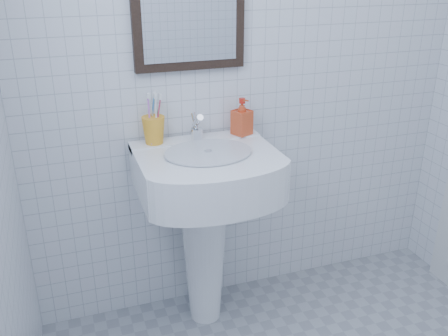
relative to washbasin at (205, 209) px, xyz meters
name	(u,v)px	position (x,y,z in m)	size (l,w,h in m)	color
wall_back	(251,62)	(0.30, 0.21, 0.62)	(2.20, 0.02, 2.50)	silver
washbasin	(205,209)	(0.00, 0.00, 0.00)	(0.61, 0.45, 0.94)	white
faucet	(197,129)	(0.00, 0.11, 0.36)	(0.06, 0.12, 0.14)	silver
toothbrush_cup	(154,130)	(-0.19, 0.14, 0.36)	(0.10, 0.10, 0.12)	orange
soap_dispenser	(242,117)	(0.22, 0.12, 0.39)	(0.08, 0.08, 0.17)	red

